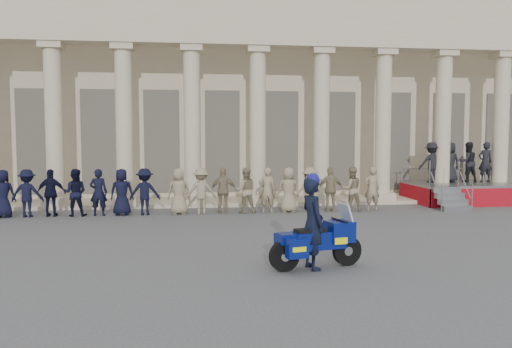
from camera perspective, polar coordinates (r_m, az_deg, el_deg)
name	(u,v)px	position (r m, az deg, el deg)	size (l,w,h in m)	color
ground	(246,251)	(12.17, -1.15, -8.80)	(90.00, 90.00, 0.00)	#4C4C4F
building	(217,103)	(26.62, -4.45, 8.08)	(40.00, 12.50, 9.00)	#C3B392
officer_rank	(114,192)	(18.13, -15.89, -2.00)	(19.30, 0.62, 1.64)	black
reviewing_stand	(456,171)	(22.48, 21.85, 0.32)	(4.12, 3.99, 2.53)	gray
motorcycle	(317,241)	(10.59, 7.01, -7.59)	(2.07, 1.03, 1.35)	black
rider	(312,222)	(10.46, 6.47, -5.44)	(0.60, 0.78, 2.01)	black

